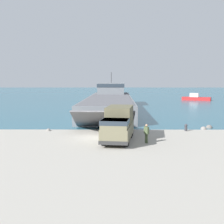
{
  "coord_description": "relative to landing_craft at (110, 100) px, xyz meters",
  "views": [
    {
      "loc": [
        1.95,
        -31.19,
        5.88
      ],
      "look_at": [
        1.74,
        2.64,
        2.28
      ],
      "focal_mm": 50.0,
      "sensor_mm": 36.0,
      "label": 1
    }
  ],
  "objects": [
    {
      "name": "water_surface",
      "position": [
        -1.16,
        66.15,
        -1.82
      ],
      "size": [
        240.0,
        180.0,
        0.01
      ],
      "primitive_type": "cube",
      "color": "#285B70",
      "rests_on": "ground_plane"
    },
    {
      "name": "shoreline_rock_c",
      "position": [
        12.24,
        -22.67,
        -1.82
      ],
      "size": [
        0.79,
        0.79,
        0.79
      ],
      "primitive_type": "sphere",
      "color": "#66605B",
      "rests_on": "ground_plane"
    },
    {
      "name": "soldier_on_ramp",
      "position": [
        3.78,
        -31.54,
        -0.8
      ],
      "size": [
        0.48,
        0.48,
        1.76
      ],
      "rotation": [
        0.0,
        0.0,
        0.76
      ],
      "color": "#475638",
      "rests_on": "ground_plane"
    },
    {
      "name": "ground_plane",
      "position": [
        -1.16,
        -28.58,
        -1.82
      ],
      "size": [
        240.0,
        240.0,
        0.0
      ],
      "primitive_type": "plane",
      "color": "#9E998E"
    },
    {
      "name": "shoreline_rock_b",
      "position": [
        11.3,
        -23.59,
        -1.82
      ],
      "size": [
        0.68,
        0.68,
        0.68
      ],
      "primitive_type": "sphere",
      "color": "gray",
      "rests_on": "ground_plane"
    },
    {
      "name": "military_truck",
      "position": [
        1.21,
        -30.38,
        -0.23
      ],
      "size": [
        3.41,
        7.46,
        3.2
      ],
      "rotation": [
        0.0,
        0.0,
        -1.71
      ],
      "color": "#6B664C",
      "rests_on": "ground_plane"
    },
    {
      "name": "mooring_bollard",
      "position": [
        8.96,
        -24.79,
        -1.38
      ],
      "size": [
        0.34,
        0.34,
        0.8
      ],
      "color": "#333338",
      "rests_on": "ground_plane"
    },
    {
      "name": "shoreline_rock_a",
      "position": [
        -6.68,
        -24.76,
        -1.82
      ],
      "size": [
        0.52,
        0.52,
        0.52
      ],
      "primitive_type": "sphere",
      "color": "gray",
      "rests_on": "ground_plane"
    },
    {
      "name": "moored_boat_a",
      "position": [
        23.33,
        25.78,
        -1.15
      ],
      "size": [
        7.83,
        4.94,
        2.01
      ],
      "rotation": [
        0.0,
        0.0,
        4.29
      ],
      "color": "#B22323",
      "rests_on": "ground_plane"
    },
    {
      "name": "landing_craft",
      "position": [
        0.0,
        0.0,
        0.0
      ],
      "size": [
        8.63,
        44.75,
        7.41
      ],
      "rotation": [
        0.0,
        0.0,
        -0.01
      ],
      "color": "slate",
      "rests_on": "ground_plane"
    }
  ]
}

